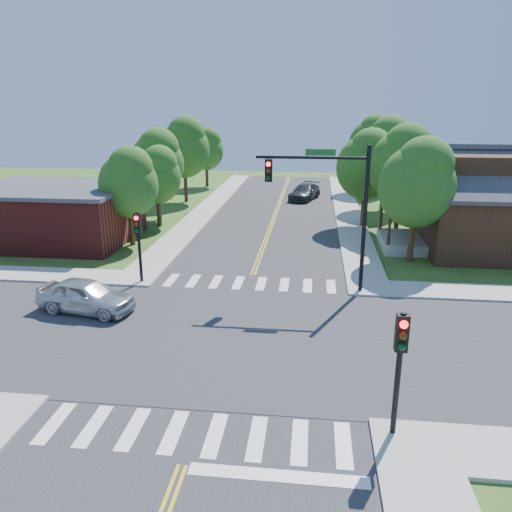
# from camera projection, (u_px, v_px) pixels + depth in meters

# --- Properties ---
(ground) EXTENTS (100.00, 100.00, 0.00)m
(ground) POSITION_uv_depth(u_px,v_px,m) (230.00, 337.00, 20.09)
(ground) COLOR #344F18
(ground) RESTS_ON ground
(road_ns) EXTENTS (10.00, 90.00, 0.04)m
(road_ns) POSITION_uv_depth(u_px,v_px,m) (230.00, 337.00, 20.08)
(road_ns) COLOR #2D2D30
(road_ns) RESTS_ON ground
(road_ew) EXTENTS (90.00, 10.00, 0.04)m
(road_ew) POSITION_uv_depth(u_px,v_px,m) (230.00, 337.00, 20.08)
(road_ew) COLOR #2D2D30
(road_ew) RESTS_ON ground
(intersection_patch) EXTENTS (10.20, 10.20, 0.06)m
(intersection_patch) POSITION_uv_depth(u_px,v_px,m) (230.00, 337.00, 20.09)
(intersection_patch) COLOR #2D2D30
(intersection_patch) RESTS_ON ground
(sidewalk_ne) EXTENTS (40.00, 40.00, 0.14)m
(sidewalk_ne) POSITION_uv_depth(u_px,v_px,m) (502.00, 243.00, 33.32)
(sidewalk_ne) COLOR #9E9B93
(sidewalk_ne) RESTS_ON ground
(sidewalk_nw) EXTENTS (40.00, 40.00, 0.14)m
(sidewalk_nw) POSITION_uv_depth(u_px,v_px,m) (54.00, 229.00, 36.82)
(sidewalk_nw) COLOR #9E9B93
(sidewalk_nw) RESTS_ON ground
(crosswalk_north) EXTENTS (8.85, 2.00, 0.01)m
(crosswalk_north) POSITION_uv_depth(u_px,v_px,m) (250.00, 283.00, 25.96)
(crosswalk_north) COLOR white
(crosswalk_north) RESTS_ON ground
(crosswalk_south) EXTENTS (8.85, 2.00, 0.01)m
(crosswalk_south) POSITION_uv_depth(u_px,v_px,m) (194.00, 433.00, 14.19)
(crosswalk_south) COLOR white
(crosswalk_south) RESTS_ON ground
(centerline) EXTENTS (0.30, 90.00, 0.01)m
(centerline) POSITION_uv_depth(u_px,v_px,m) (230.00, 336.00, 20.07)
(centerline) COLOR yellow
(centerline) RESTS_ON ground
(stop_bar) EXTENTS (4.60, 0.45, 0.09)m
(stop_bar) POSITION_uv_depth(u_px,v_px,m) (278.00, 477.00, 12.60)
(stop_bar) COLOR white
(stop_bar) RESTS_ON ground
(signal_mast_ne) EXTENTS (5.30, 0.42, 7.20)m
(signal_mast_ne) POSITION_uv_depth(u_px,v_px,m) (330.00, 195.00, 23.52)
(signal_mast_ne) COLOR black
(signal_mast_ne) RESTS_ON ground
(signal_pole_se) EXTENTS (0.34, 0.42, 3.80)m
(signal_pole_se) POSITION_uv_depth(u_px,v_px,m) (400.00, 352.00, 13.34)
(signal_pole_se) COLOR black
(signal_pole_se) RESTS_ON ground
(signal_pole_nw) EXTENTS (0.34, 0.42, 3.80)m
(signal_pole_nw) POSITION_uv_depth(u_px,v_px,m) (138.00, 234.00, 25.21)
(signal_pole_nw) COLOR black
(signal_pole_nw) RESTS_ON ground
(house_ne) EXTENTS (13.05, 8.80, 7.11)m
(house_ne) POSITION_uv_depth(u_px,v_px,m) (507.00, 199.00, 30.94)
(house_ne) COLOR #321E11
(house_ne) RESTS_ON ground
(building_nw) EXTENTS (10.40, 8.40, 3.73)m
(building_nw) POSITION_uv_depth(u_px,v_px,m) (54.00, 213.00, 33.63)
(building_nw) COLOR maroon
(building_nw) RESTS_ON ground
(tree_e_a) EXTENTS (4.31, 4.09, 7.33)m
(tree_e_a) POSITION_uv_depth(u_px,v_px,m) (419.00, 181.00, 28.17)
(tree_e_a) COLOR #382314
(tree_e_a) RESTS_ON ground
(tree_e_b) EXTENTS (4.58, 4.35, 7.79)m
(tree_e_b) POSITION_uv_depth(u_px,v_px,m) (403.00, 162.00, 34.36)
(tree_e_b) COLOR #382314
(tree_e_b) RESTS_ON ground
(tree_e_c) EXTENTS (4.75, 4.52, 8.08)m
(tree_e_c) POSITION_uv_depth(u_px,v_px,m) (387.00, 149.00, 42.15)
(tree_e_c) COLOR #382314
(tree_e_c) RESTS_ON ground
(tree_e_d) EXTENTS (4.69, 4.46, 7.97)m
(tree_e_d) POSITION_uv_depth(u_px,v_px,m) (373.00, 142.00, 50.62)
(tree_e_d) COLOR #382314
(tree_e_d) RESTS_ON ground
(tree_w_a) EXTENTS (3.82, 3.63, 6.50)m
(tree_w_a) POSITION_uv_depth(u_px,v_px,m) (129.00, 181.00, 31.84)
(tree_w_a) COLOR #382314
(tree_w_a) RESTS_ON ground
(tree_w_b) EXTENTS (4.26, 4.05, 7.25)m
(tree_w_b) POSITION_uv_depth(u_px,v_px,m) (157.00, 160.00, 38.71)
(tree_w_b) COLOR #382314
(tree_w_b) RESTS_ON ground
(tree_w_c) EXTENTS (4.68, 4.45, 7.96)m
(tree_w_c) POSITION_uv_depth(u_px,v_px,m) (185.00, 146.00, 45.82)
(tree_w_c) COLOR #382314
(tree_w_c) RESTS_ON ground
(tree_w_d) EXTENTS (3.82, 3.63, 6.50)m
(tree_w_d) POSITION_uv_depth(u_px,v_px,m) (207.00, 148.00, 54.57)
(tree_w_d) COLOR #382314
(tree_w_d) RESTS_ON ground
(tree_house) EXTENTS (4.32, 4.11, 7.35)m
(tree_house) POSITION_uv_depth(u_px,v_px,m) (367.00, 163.00, 36.37)
(tree_house) COLOR #382314
(tree_house) RESTS_ON ground
(tree_bldg) EXTENTS (3.59, 3.41, 6.11)m
(tree_bldg) POSITION_uv_depth(u_px,v_px,m) (158.00, 173.00, 36.96)
(tree_bldg) COLOR #382314
(tree_bldg) RESTS_ON ground
(car_silver) EXTENTS (3.37, 5.07, 1.51)m
(car_silver) POSITION_uv_depth(u_px,v_px,m) (86.00, 296.00, 22.28)
(car_silver) COLOR silver
(car_silver) RESTS_ON ground
(car_dgrey) EXTENTS (4.81, 6.15, 1.46)m
(car_dgrey) POSITION_uv_depth(u_px,v_px,m) (305.00, 192.00, 48.08)
(car_dgrey) COLOR #2F3134
(car_dgrey) RESTS_ON ground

